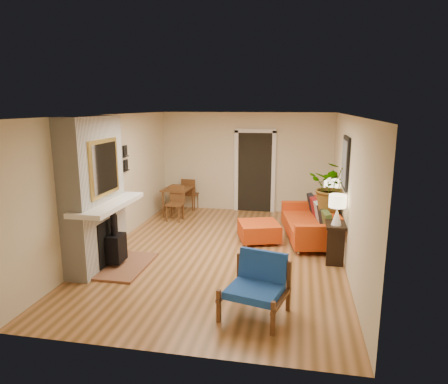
{
  "coord_description": "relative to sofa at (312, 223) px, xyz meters",
  "views": [
    {
      "loc": [
        1.39,
        -7.11,
        2.77
      ],
      "look_at": [
        0.0,
        0.2,
        1.15
      ],
      "focal_mm": 32.0,
      "sensor_mm": 36.0,
      "label": 1
    }
  ],
  "objects": [
    {
      "name": "houseplant",
      "position": [
        0.35,
        -0.36,
        0.87
      ],
      "size": [
        1.01,
        0.91,
        1.0
      ],
      "primitive_type": "imported",
      "rotation": [
        0.0,
        0.0,
        -0.16
      ],
      "color": "#1E5919",
      "rests_on": "console_table"
    },
    {
      "name": "lamp_far",
      "position": [
        0.36,
        0.2,
        0.71
      ],
      "size": [
        0.3,
        0.3,
        0.54
      ],
      "color": "white",
      "rests_on": "console_table"
    },
    {
      "name": "console_table",
      "position": [
        0.36,
        -0.57,
        0.22
      ],
      "size": [
        0.34,
        1.85,
        0.72
      ],
      "color": "black",
      "rests_on": "ground"
    },
    {
      "name": "sofa",
      "position": [
        0.0,
        0.0,
        0.0
      ],
      "size": [
        1.22,
        2.18,
        0.81
      ],
      "color": "silver",
      "rests_on": "ground"
    },
    {
      "name": "lamp_near",
      "position": [
        0.36,
        -1.31,
        0.71
      ],
      "size": [
        0.3,
        0.3,
        0.54
      ],
      "color": "white",
      "rests_on": "console_table"
    },
    {
      "name": "fireplace",
      "position": [
        -3.71,
        -2.14,
        0.88
      ],
      "size": [
        1.09,
        1.68,
        2.6
      ],
      "color": "white",
      "rests_on": "ground"
    },
    {
      "name": "room_shell",
      "position": [
        -1.11,
        1.5,
        0.88
      ],
      "size": [
        6.5,
        6.5,
        6.5
      ],
      "color": "#B47545",
      "rests_on": "ground"
    },
    {
      "name": "dining_table",
      "position": [
        -3.29,
        1.38,
        0.2
      ],
      "size": [
        0.72,
        1.6,
        0.85
      ],
      "color": "brown",
      "rests_on": "ground"
    },
    {
      "name": "blue_chair",
      "position": [
        -0.8,
        -3.27,
        0.09
      ],
      "size": [
        0.95,
        0.93,
        0.82
      ],
      "color": "brown",
      "rests_on": "ground"
    },
    {
      "name": "ottoman",
      "position": [
        -1.09,
        -0.34,
        -0.13
      ],
      "size": [
        0.99,
        0.99,
        0.4
      ],
      "color": "silver",
      "rests_on": "ground"
    }
  ]
}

